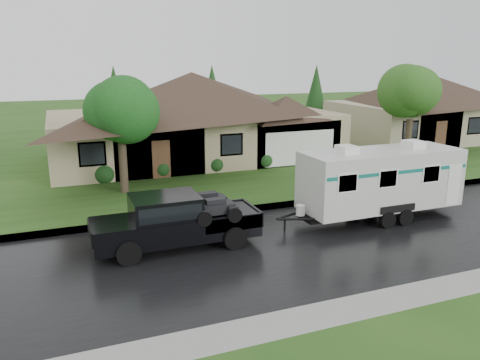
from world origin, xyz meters
The scene contains 11 objects.
ground centered at (0.00, 0.00, 0.00)m, with size 140.00×140.00×0.00m, color #234B17.
road centered at (0.00, -2.00, 0.01)m, with size 140.00×8.00×0.01m, color black.
curb centered at (0.00, 2.25, 0.07)m, with size 140.00×0.50×0.15m, color gray.
lawn centered at (0.00, 15.00, 0.07)m, with size 140.00×26.00×0.15m, color #234B17.
house_main centered at (2.29, 13.84, 3.59)m, with size 19.44×10.80×6.90m.
house_neighbor centered at (22.27, 14.34, 3.32)m, with size 15.12×9.72×6.45m.
tree_left_green centered at (-3.58, 6.79, 4.08)m, with size 3.42×3.42×5.67m.
tree_right_green centered at (14.40, 7.56, 4.42)m, with size 3.72×3.72×6.16m.
shrub_row centered at (2.00, 9.30, 0.65)m, with size 13.60×1.00×1.00m.
pickup_truck centered at (-2.89, -0.65, 1.04)m, with size 5.81×2.21×1.94m.
travel_trailer centered at (5.92, -0.65, 1.71)m, with size 7.17×2.52×3.22m.
Camera 1 is at (-6.39, -16.04, 6.46)m, focal length 35.00 mm.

